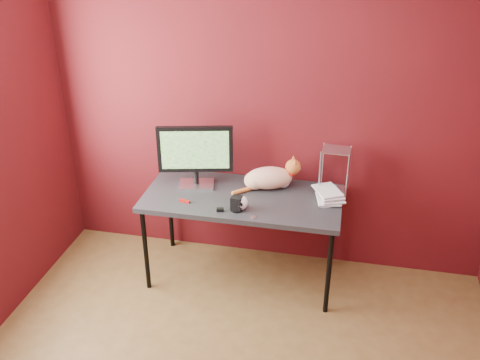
% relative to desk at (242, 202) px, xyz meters
% --- Properties ---
extents(room, '(3.52, 3.52, 2.61)m').
position_rel_desk_xyz_m(room, '(0.15, -1.37, 0.75)').
color(room, brown).
rests_on(room, ground).
extents(desk, '(1.50, 0.70, 0.75)m').
position_rel_desk_xyz_m(desk, '(0.00, 0.00, 0.00)').
color(desk, black).
rests_on(desk, ground).
extents(monitor, '(0.57, 0.24, 0.50)m').
position_rel_desk_xyz_m(monitor, '(-0.39, 0.09, 0.33)').
color(monitor, '#BCBCC1').
rests_on(monitor, desk).
extents(cat, '(0.50, 0.34, 0.26)m').
position_rel_desk_xyz_m(cat, '(0.18, 0.17, 0.14)').
color(cat, '#D0642C').
rests_on(cat, desk).
extents(skull_mug, '(0.11, 0.11, 0.11)m').
position_rel_desk_xyz_m(skull_mug, '(0.03, -0.20, 0.11)').
color(skull_mug, white).
rests_on(skull_mug, desk).
extents(speaker, '(0.10, 0.10, 0.11)m').
position_rel_desk_xyz_m(speaker, '(0.00, -0.22, 0.10)').
color(speaker, black).
rests_on(speaker, desk).
extents(book_stack, '(0.26, 0.28, 0.91)m').
position_rel_desk_xyz_m(book_stack, '(0.57, 0.06, 0.50)').
color(book_stack, beige).
rests_on(book_stack, desk).
extents(wire_rack, '(0.22, 0.18, 0.36)m').
position_rel_desk_xyz_m(wire_rack, '(0.67, 0.23, 0.23)').
color(wire_rack, '#BCBCC1').
rests_on(wire_rack, desk).
extents(pocket_knife, '(0.09, 0.04, 0.02)m').
position_rel_desk_xyz_m(pocket_knife, '(-0.40, -0.18, 0.06)').
color(pocket_knife, '#990E0B').
rests_on(pocket_knife, desk).
extents(black_gadget, '(0.06, 0.04, 0.02)m').
position_rel_desk_xyz_m(black_gadget, '(-0.11, -0.26, 0.06)').
color(black_gadget, black).
rests_on(black_gadget, desk).
extents(washer, '(0.04, 0.04, 0.00)m').
position_rel_desk_xyz_m(washer, '(0.14, -0.29, 0.05)').
color(washer, '#BCBCC1').
rests_on(washer, desk).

